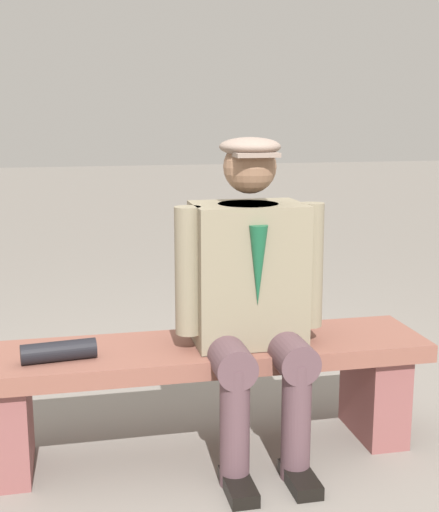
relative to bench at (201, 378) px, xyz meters
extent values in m
plane|color=gray|center=(0.00, 0.00, -0.31)|extent=(30.00, 30.00, 0.00)
cube|color=brown|center=(0.00, 0.00, 0.10)|extent=(1.80, 0.42, 0.07)
cube|color=brown|center=(-0.74, 0.00, -0.12)|extent=(0.17, 0.36, 0.38)
cube|color=brown|center=(0.74, 0.00, -0.12)|extent=(0.17, 0.36, 0.38)
cube|color=gray|center=(-0.19, 0.00, 0.42)|extent=(0.42, 0.29, 0.55)
cylinder|color=#1E2338|center=(-0.19, 0.00, 0.66)|extent=(0.23, 0.23, 0.06)
cone|color=#195938|center=(-0.19, 0.15, 0.48)|extent=(0.07, 0.07, 0.30)
sphere|color=#8C664C|center=(-0.19, 0.02, 0.83)|extent=(0.20, 0.20, 0.20)
ellipsoid|color=gray|center=(-0.19, 0.02, 0.90)|extent=(0.23, 0.23, 0.07)
cube|color=gray|center=(-0.19, 0.11, 0.88)|extent=(0.16, 0.09, 0.02)
cylinder|color=brown|center=(-0.30, 0.14, 0.14)|extent=(0.15, 0.38, 0.15)
cylinder|color=brown|center=(-0.30, 0.28, -0.09)|extent=(0.11, 0.11, 0.45)
cube|color=black|center=(-0.30, 0.34, -0.29)|extent=(0.10, 0.24, 0.05)
cylinder|color=gray|center=(-0.43, 0.04, 0.45)|extent=(0.11, 0.12, 0.49)
cylinder|color=brown|center=(-0.07, 0.14, 0.14)|extent=(0.15, 0.38, 0.15)
cylinder|color=brown|center=(-0.07, 0.28, -0.09)|extent=(0.11, 0.11, 0.45)
cube|color=black|center=(-0.07, 0.34, -0.29)|extent=(0.10, 0.24, 0.05)
cylinder|color=gray|center=(0.06, 0.04, 0.45)|extent=(0.11, 0.11, 0.49)
cylinder|color=black|center=(0.54, 0.07, 0.18)|extent=(0.28, 0.10, 0.07)
camera|label=1|loc=(0.49, 2.58, 1.04)|focal=49.51mm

